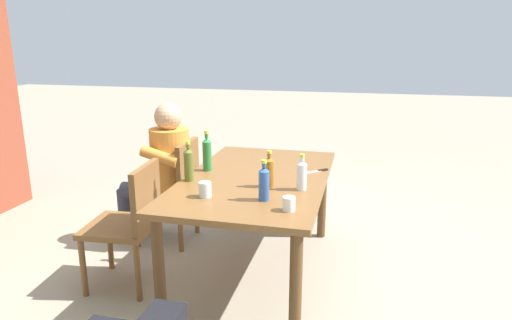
{
  "coord_description": "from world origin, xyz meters",
  "views": [
    {
      "loc": [
        -2.91,
        -0.71,
        1.66
      ],
      "look_at": [
        0.0,
        0.0,
        0.86
      ],
      "focal_mm": 31.5,
      "sensor_mm": 36.0,
      "label": 1
    }
  ],
  "objects_px": {
    "bottle_blue": "(264,183)",
    "table_knife": "(316,171)",
    "chair_far_left": "(131,219)",
    "bottle_green": "(207,153)",
    "cup_glass": "(205,190)",
    "bottle_clear": "(302,175)",
    "person_in_white_shirt": "(162,166)",
    "bottle_olive": "(189,164)",
    "cup_white": "(289,204)",
    "chair_far_right": "(175,186)",
    "bottle_amber": "(269,171)",
    "dining_table": "(256,188)"
  },
  "relations": [
    {
      "from": "bottle_olive",
      "to": "table_knife",
      "type": "relative_size",
      "value": 1.42
    },
    {
      "from": "bottle_green",
      "to": "bottle_amber",
      "type": "relative_size",
      "value": 1.22
    },
    {
      "from": "chair_far_left",
      "to": "bottle_green",
      "type": "xyz_separation_m",
      "value": [
        0.43,
        -0.4,
        0.38
      ]
    },
    {
      "from": "bottle_blue",
      "to": "chair_far_right",
      "type": "bearing_deg",
      "value": 48.8
    },
    {
      "from": "chair_far_right",
      "to": "cup_glass",
      "type": "xyz_separation_m",
      "value": [
        -0.85,
        -0.58,
        0.3
      ]
    },
    {
      "from": "bottle_green",
      "to": "bottle_blue",
      "type": "height_order",
      "value": "bottle_green"
    },
    {
      "from": "table_knife",
      "to": "dining_table",
      "type": "bearing_deg",
      "value": 118.71
    },
    {
      "from": "dining_table",
      "to": "bottle_olive",
      "type": "relative_size",
      "value": 5.99
    },
    {
      "from": "chair_far_left",
      "to": "cup_glass",
      "type": "xyz_separation_m",
      "value": [
        -0.12,
        -0.58,
        0.3
      ]
    },
    {
      "from": "bottle_clear",
      "to": "person_in_white_shirt",
      "type": "bearing_deg",
      "value": 65.02
    },
    {
      "from": "bottle_olive",
      "to": "table_knife",
      "type": "bearing_deg",
      "value": -63.15
    },
    {
      "from": "bottle_amber",
      "to": "chair_far_right",
      "type": "bearing_deg",
      "value": 58.14
    },
    {
      "from": "chair_far_left",
      "to": "cup_white",
      "type": "relative_size",
      "value": 10.72
    },
    {
      "from": "bottle_amber",
      "to": "cup_white",
      "type": "distance_m",
      "value": 0.44
    },
    {
      "from": "bottle_clear",
      "to": "table_knife",
      "type": "bearing_deg",
      "value": -6.33
    },
    {
      "from": "chair_far_right",
      "to": "bottle_green",
      "type": "height_order",
      "value": "bottle_green"
    },
    {
      "from": "bottle_clear",
      "to": "cup_white",
      "type": "relative_size",
      "value": 2.88
    },
    {
      "from": "bottle_olive",
      "to": "chair_far_right",
      "type": "bearing_deg",
      "value": 32.65
    },
    {
      "from": "bottle_olive",
      "to": "table_knife",
      "type": "distance_m",
      "value": 0.92
    },
    {
      "from": "chair_far_right",
      "to": "table_knife",
      "type": "xyz_separation_m",
      "value": [
        -0.16,
        -1.18,
        0.25
      ]
    },
    {
      "from": "chair_far_left",
      "to": "bottle_olive",
      "type": "xyz_separation_m",
      "value": [
        0.17,
        -0.36,
        0.37
      ]
    },
    {
      "from": "table_knife",
      "to": "bottle_olive",
      "type": "bearing_deg",
      "value": 116.85
    },
    {
      "from": "chair_far_right",
      "to": "person_in_white_shirt",
      "type": "bearing_deg",
      "value": 90.8
    },
    {
      "from": "bottle_clear",
      "to": "table_knife",
      "type": "height_order",
      "value": "bottle_clear"
    },
    {
      "from": "person_in_white_shirt",
      "to": "cup_glass",
      "type": "xyz_separation_m",
      "value": [
        -0.85,
        -0.69,
        0.13
      ]
    },
    {
      "from": "bottle_green",
      "to": "table_knife",
      "type": "height_order",
      "value": "bottle_green"
    },
    {
      "from": "chair_far_right",
      "to": "bottle_amber",
      "type": "xyz_separation_m",
      "value": [
        -0.57,
        -0.92,
        0.35
      ]
    },
    {
      "from": "bottle_olive",
      "to": "cup_glass",
      "type": "height_order",
      "value": "bottle_olive"
    },
    {
      "from": "bottle_amber",
      "to": "cup_glass",
      "type": "xyz_separation_m",
      "value": [
        -0.28,
        0.34,
        -0.06
      ]
    },
    {
      "from": "chair_far_left",
      "to": "bottle_amber",
      "type": "relative_size",
      "value": 3.59
    },
    {
      "from": "cup_glass",
      "to": "chair_far_right",
      "type": "bearing_deg",
      "value": 34.3
    },
    {
      "from": "chair_far_right",
      "to": "bottle_clear",
      "type": "height_order",
      "value": "bottle_clear"
    },
    {
      "from": "cup_white",
      "to": "bottle_amber",
      "type": "bearing_deg",
      "value": 26.89
    },
    {
      "from": "chair_far_right",
      "to": "bottle_olive",
      "type": "height_order",
      "value": "bottle_olive"
    },
    {
      "from": "dining_table",
      "to": "bottle_amber",
      "type": "height_order",
      "value": "bottle_amber"
    },
    {
      "from": "bottle_olive",
      "to": "cup_white",
      "type": "xyz_separation_m",
      "value": [
        -0.39,
        -0.75,
        -0.08
      ]
    },
    {
      "from": "bottle_olive",
      "to": "chair_far_left",
      "type": "bearing_deg",
      "value": 114.89
    },
    {
      "from": "table_knife",
      "to": "bottle_clear",
      "type": "bearing_deg",
      "value": 173.67
    },
    {
      "from": "person_in_white_shirt",
      "to": "bottle_olive",
      "type": "relative_size",
      "value": 4.28
    },
    {
      "from": "bottle_blue",
      "to": "table_knife",
      "type": "height_order",
      "value": "bottle_blue"
    },
    {
      "from": "bottle_green",
      "to": "bottle_olive",
      "type": "relative_size",
      "value": 1.07
    },
    {
      "from": "bottle_clear",
      "to": "table_knife",
      "type": "relative_size",
      "value": 1.2
    },
    {
      "from": "chair_far_right",
      "to": "bottle_amber",
      "type": "relative_size",
      "value": 3.59
    },
    {
      "from": "bottle_olive",
      "to": "bottle_clear",
      "type": "relative_size",
      "value": 1.18
    },
    {
      "from": "dining_table",
      "to": "person_in_white_shirt",
      "type": "bearing_deg",
      "value": 67.39
    },
    {
      "from": "bottle_clear",
      "to": "cup_white",
      "type": "distance_m",
      "value": 0.38
    },
    {
      "from": "bottle_amber",
      "to": "bottle_blue",
      "type": "xyz_separation_m",
      "value": [
        -0.25,
        -0.02,
        0.0
      ]
    },
    {
      "from": "chair_far_left",
      "to": "cup_glass",
      "type": "height_order",
      "value": "chair_far_left"
    },
    {
      "from": "dining_table",
      "to": "bottle_blue",
      "type": "distance_m",
      "value": 0.51
    },
    {
      "from": "bottle_amber",
      "to": "bottle_clear",
      "type": "xyz_separation_m",
      "value": [
        -0.01,
        -0.21,
        -0.0
      ]
    }
  ]
}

